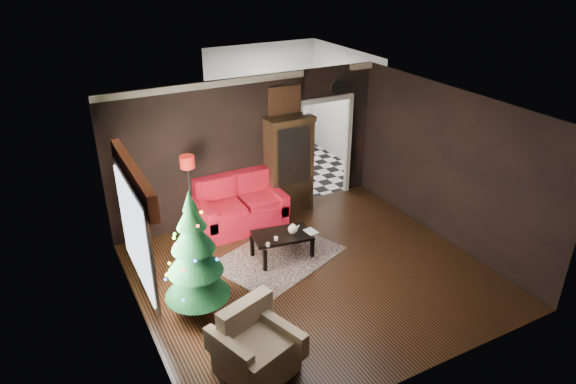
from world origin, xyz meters
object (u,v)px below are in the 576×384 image
loveseat (241,204)px  wall_clock (338,87)px  curio_cabinet (289,167)px  kitchen_table (285,163)px  coffee_table (282,245)px  christmas_tree (194,253)px  armchair (256,344)px  floor_lamp (191,199)px  teapot (293,229)px

loveseat → wall_clock: (2.35, 0.40, 1.88)m
curio_cabinet → kitchen_table: bearing=65.6°
coffee_table → christmas_tree: bearing=-156.7°
armchair → kitchen_table: bearing=40.4°
floor_lamp → armchair: bearing=-95.8°
loveseat → coffee_table: bearing=-81.3°
curio_cabinet → coffee_table: (-0.95, -1.53, -0.72)m
loveseat → armchair: (-1.33, -3.55, -0.04)m
floor_lamp → christmas_tree: size_ratio=0.90×
loveseat → kitchen_table: bearing=42.5°
kitchen_table → curio_cabinet: bearing=-114.4°
armchair → loveseat: bearing=50.9°
loveseat → christmas_tree: size_ratio=0.93×
curio_cabinet → teapot: size_ratio=9.93×
coffee_table → wall_clock: size_ratio=3.10×
christmas_tree → wall_clock: (3.93, 2.47, 1.33)m
coffee_table → floor_lamp: bearing=131.6°
curio_cabinet → christmas_tree: (-2.73, -2.29, 0.10)m
teapot → kitchen_table: 3.35m
loveseat → floor_lamp: bearing=179.4°
wall_clock → kitchen_table: bearing=113.7°
armchair → wall_clock: (3.68, 3.95, 1.92)m
curio_cabinet → wall_clock: (1.20, 0.18, 1.43)m
armchair → coffee_table: bearing=37.1°
teapot → armchair: bearing=-128.1°
christmas_tree → coffee_table: size_ratio=1.84×
wall_clock → curio_cabinet: bearing=-171.5°
floor_lamp → kitchen_table: bearing=30.6°
loveseat → christmas_tree: (-1.58, -2.07, 0.55)m
loveseat → teapot: loveseat is taller
teapot → kitchen_table: kitchen_table is taller
armchair → coffee_table: (1.53, 2.24, -0.23)m
curio_cabinet → wall_clock: bearing=8.5°
christmas_tree → wall_clock: bearing=32.2°
floor_lamp → christmas_tree: 2.18m
floor_lamp → curio_cabinet: bearing=5.7°
teapot → kitchen_table: (1.43, 3.02, -0.17)m
loveseat → curio_cabinet: (1.15, 0.22, 0.45)m
curio_cabinet → teapot: bearing=-116.0°
loveseat → curio_cabinet: curio_cabinet is taller
armchair → teapot: size_ratio=4.61×
armchair → christmas_tree: bearing=81.2°
kitchen_table → armchair: bearing=-121.1°
wall_clock → loveseat: bearing=-170.3°
armchair → teapot: bearing=33.4°
coffee_table → curio_cabinet: bearing=58.1°
christmas_tree → floor_lamp: bearing=73.5°
floor_lamp → coffee_table: size_ratio=1.66×
loveseat → teapot: size_ratio=8.89×
armchair → curio_cabinet: bearing=38.1°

